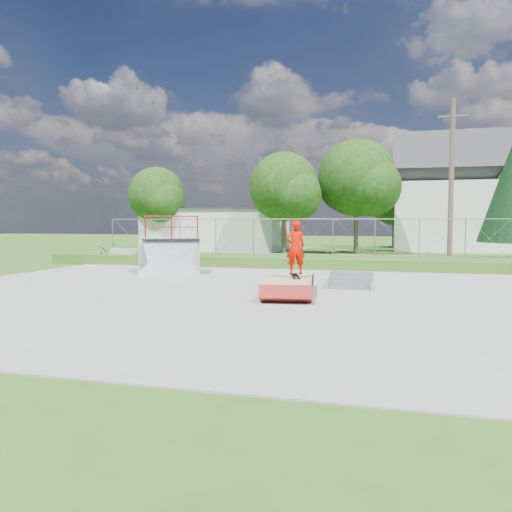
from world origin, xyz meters
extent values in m
plane|color=#305F1B|center=(0.00, 0.00, 0.00)|extent=(120.00, 120.00, 0.00)
cube|color=gray|center=(0.00, 0.00, 0.02)|extent=(20.00, 16.00, 0.04)
cube|color=#305F1B|center=(0.00, 9.50, 0.25)|extent=(24.00, 3.00, 0.50)
cube|color=maroon|center=(1.78, 0.96, 0.20)|extent=(1.75, 3.01, 0.40)
cube|color=#A2875C|center=(1.78, 0.96, 0.41)|extent=(1.77, 3.03, 0.03)
cube|color=black|center=(1.88, 1.29, 0.47)|extent=(0.48, 0.82, 0.13)
imported|color=#C41100|center=(1.88, 1.29, 1.30)|extent=(0.71, 0.61, 1.66)
cube|color=silver|center=(-8.00, 22.00, 1.50)|extent=(10.00, 6.00, 3.00)
cube|color=silver|center=(9.00, 26.00, 2.50)|extent=(8.00, 6.00, 5.00)
cube|color=#313036|center=(9.00, 26.00, 5.90)|extent=(8.40, 6.08, 6.08)
cylinder|color=#4F3F31|center=(7.50, 12.00, 4.00)|extent=(0.24, 0.24, 8.00)
cylinder|color=#4F3F31|center=(-2.00, 18.00, 1.22)|extent=(0.30, 0.30, 2.45)
sphere|color=black|center=(-2.00, 18.00, 4.41)|extent=(4.48, 4.48, 4.48)
sphere|color=black|center=(-1.16, 17.44, 3.85)|extent=(3.36, 3.36, 3.36)
cylinder|color=#4F3F31|center=(2.50, 20.00, 1.40)|extent=(0.30, 0.30, 2.80)
sphere|color=black|center=(2.50, 20.00, 5.04)|extent=(5.12, 5.12, 5.12)
sphere|color=black|center=(3.46, 19.36, 4.40)|extent=(3.84, 3.84, 3.84)
cylinder|color=#4F3F31|center=(-12.00, 20.00, 1.14)|extent=(0.30, 0.30, 2.27)
sphere|color=black|center=(-12.00, 20.00, 4.10)|extent=(4.16, 4.16, 4.16)
sphere|color=black|center=(-11.22, 19.48, 3.58)|extent=(3.12, 3.12, 3.12)
cylinder|color=#4F3F31|center=(5.00, 28.00, 1.05)|extent=(0.30, 0.30, 2.10)
sphere|color=black|center=(5.00, 28.00, 3.78)|extent=(3.84, 3.84, 3.84)
sphere|color=black|center=(5.72, 27.52, 3.30)|extent=(2.88, 2.88, 2.88)
camera|label=1|loc=(4.68, -13.82, 2.18)|focal=35.00mm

